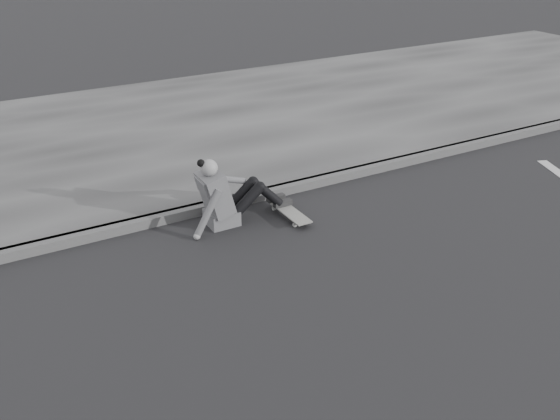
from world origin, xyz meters
The scene contains 5 objects.
ground centered at (0.00, 0.00, 0.00)m, with size 80.00×80.00×0.00m, color black.
curb centered at (0.00, 2.58, 0.06)m, with size 24.00×0.16×0.12m, color #484848.
sidewalk centered at (0.00, 5.60, 0.06)m, with size 24.00×6.00×0.12m, color #3D3D3D.
skateboard centered at (-0.24, 1.94, 0.07)m, with size 0.20×0.78×0.09m.
seated_woman centered at (-0.97, 2.19, 0.36)m, with size 1.38×0.46×0.88m.
Camera 1 is at (-3.74, -4.00, 3.52)m, focal length 40.00 mm.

